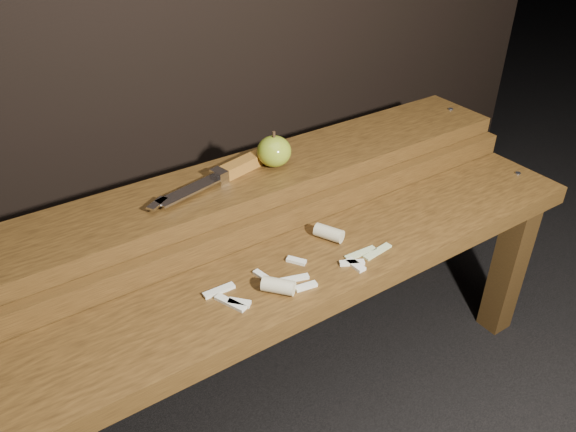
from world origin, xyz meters
TOP-DOWN VIEW (x-y plane):
  - ground at (0.00, 0.00)m, footprint 60.00×60.00m
  - bench_front_tier at (0.00, -0.06)m, footprint 1.20×0.20m
  - bench_rear_tier at (0.00, 0.17)m, footprint 1.20×0.21m
  - apple at (0.04, 0.17)m, footprint 0.07×0.07m
  - knife at (-0.05, 0.18)m, footprint 0.29×0.09m
  - apple_scraps at (-0.05, -0.06)m, footprint 0.36×0.14m

SIDE VIEW (x-z plane):
  - ground at x=0.00m, z-range 0.00..0.00m
  - bench_front_tier at x=0.00m, z-range 0.14..0.56m
  - bench_rear_tier at x=0.00m, z-range 0.16..0.67m
  - apple_scraps at x=-0.05m, z-range 0.42..0.44m
  - knife at x=-0.05m, z-range 0.50..0.53m
  - apple at x=0.04m, z-range 0.49..0.57m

